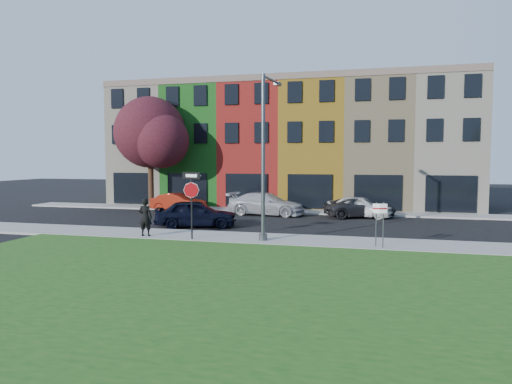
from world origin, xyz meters
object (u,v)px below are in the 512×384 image
(sedan_near, at_px, (196,214))
(street_lamp, at_px, (265,157))
(stop_sign, at_px, (191,192))
(man, at_px, (145,217))

(sedan_near, height_order, street_lamp, street_lamp)
(stop_sign, bearing_deg, man, -168.90)
(man, distance_m, street_lamp, 6.71)
(sedan_near, bearing_deg, man, 148.80)
(stop_sign, xyz_separation_m, street_lamp, (3.44, 0.70, 1.64))
(stop_sign, distance_m, man, 2.90)
(street_lamp, bearing_deg, sedan_near, 150.97)
(stop_sign, height_order, street_lamp, street_lamp)
(stop_sign, xyz_separation_m, sedan_near, (-1.49, 4.27, -1.61))
(stop_sign, height_order, man, stop_sign)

